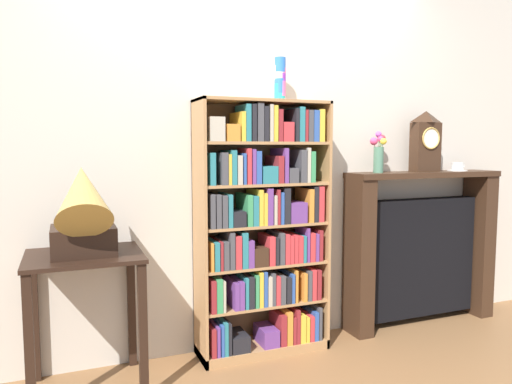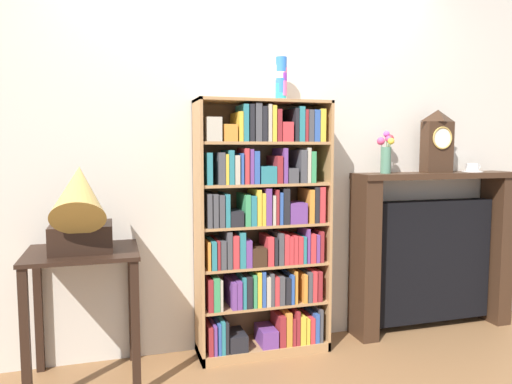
{
  "view_description": "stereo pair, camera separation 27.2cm",
  "coord_description": "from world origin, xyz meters",
  "px_view_note": "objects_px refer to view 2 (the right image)",
  "views": [
    {
      "loc": [
        -1.16,
        -2.63,
        1.32
      ],
      "look_at": [
        -0.04,
        0.14,
        1.04
      ],
      "focal_mm": 33.54,
      "sensor_mm": 36.0,
      "label": 1
    },
    {
      "loc": [
        -0.9,
        -2.72,
        1.32
      ],
      "look_at": [
        -0.04,
        0.14,
        1.04
      ],
      "focal_mm": 33.54,
      "sensor_mm": 36.0,
      "label": 2
    }
  ],
  "objects_px": {
    "cup_stack": "(281,79)",
    "side_table_left": "(83,283)",
    "bookshelf": "(263,233)",
    "gramophone": "(80,209)",
    "mantel_clock": "(437,141)",
    "teacup_with_saucer": "(472,168)",
    "fireplace_mantel": "(431,253)",
    "flower_vase": "(386,151)"
  },
  "relations": [
    {
      "from": "gramophone",
      "to": "mantel_clock",
      "type": "relative_size",
      "value": 1.27
    },
    {
      "from": "side_table_left",
      "to": "gramophone",
      "type": "height_order",
      "value": "gramophone"
    },
    {
      "from": "mantel_clock",
      "to": "teacup_with_saucer",
      "type": "height_order",
      "value": "mantel_clock"
    },
    {
      "from": "bookshelf",
      "to": "fireplace_mantel",
      "type": "bearing_deg",
      "value": 2.03
    },
    {
      "from": "gramophone",
      "to": "flower_vase",
      "type": "distance_m",
      "value": 2.01
    },
    {
      "from": "cup_stack",
      "to": "gramophone",
      "type": "xyz_separation_m",
      "value": [
        -1.2,
        -0.21,
        -0.75
      ]
    },
    {
      "from": "gramophone",
      "to": "mantel_clock",
      "type": "bearing_deg",
      "value": 4.86
    },
    {
      "from": "fireplace_mantel",
      "to": "side_table_left",
      "type": "bearing_deg",
      "value": -176.37
    },
    {
      "from": "fireplace_mantel",
      "to": "teacup_with_saucer",
      "type": "xyz_separation_m",
      "value": [
        0.31,
        -0.02,
        0.61
      ]
    },
    {
      "from": "teacup_with_saucer",
      "to": "gramophone",
      "type": "bearing_deg",
      "value": -175.65
    },
    {
      "from": "bookshelf",
      "to": "side_table_left",
      "type": "relative_size",
      "value": 2.13
    },
    {
      "from": "bookshelf",
      "to": "teacup_with_saucer",
      "type": "xyz_separation_m",
      "value": [
        1.61,
        0.02,
        0.39
      ]
    },
    {
      "from": "cup_stack",
      "to": "fireplace_mantel",
      "type": "height_order",
      "value": "cup_stack"
    },
    {
      "from": "gramophone",
      "to": "fireplace_mantel",
      "type": "height_order",
      "value": "gramophone"
    },
    {
      "from": "cup_stack",
      "to": "flower_vase",
      "type": "relative_size",
      "value": 0.94
    },
    {
      "from": "gramophone",
      "to": "mantel_clock",
      "type": "xyz_separation_m",
      "value": [
        2.37,
        0.2,
        0.37
      ]
    },
    {
      "from": "fireplace_mantel",
      "to": "teacup_with_saucer",
      "type": "distance_m",
      "value": 0.69
    },
    {
      "from": "bookshelf",
      "to": "mantel_clock",
      "type": "bearing_deg",
      "value": 0.91
    },
    {
      "from": "cup_stack",
      "to": "side_table_left",
      "type": "xyz_separation_m",
      "value": [
        -1.2,
        -0.13,
        -1.18
      ]
    },
    {
      "from": "bookshelf",
      "to": "teacup_with_saucer",
      "type": "distance_m",
      "value": 1.65
    },
    {
      "from": "bookshelf",
      "to": "fireplace_mantel",
      "type": "height_order",
      "value": "bookshelf"
    },
    {
      "from": "gramophone",
      "to": "fireplace_mantel",
      "type": "distance_m",
      "value": 2.42
    },
    {
      "from": "mantel_clock",
      "to": "cup_stack",
      "type": "bearing_deg",
      "value": 179.71
    },
    {
      "from": "mantel_clock",
      "to": "teacup_with_saucer",
      "type": "relative_size",
      "value": 2.99
    },
    {
      "from": "side_table_left",
      "to": "cup_stack",
      "type": "bearing_deg",
      "value": 6.22
    },
    {
      "from": "cup_stack",
      "to": "gramophone",
      "type": "bearing_deg",
      "value": -170.22
    },
    {
      "from": "gramophone",
      "to": "flower_vase",
      "type": "relative_size",
      "value": 1.91
    },
    {
      "from": "side_table_left",
      "to": "mantel_clock",
      "type": "distance_m",
      "value": 2.5
    },
    {
      "from": "cup_stack",
      "to": "fireplace_mantel",
      "type": "distance_m",
      "value": 1.67
    },
    {
      "from": "side_table_left",
      "to": "fireplace_mantel",
      "type": "height_order",
      "value": "fireplace_mantel"
    },
    {
      "from": "fireplace_mantel",
      "to": "teacup_with_saucer",
      "type": "relative_size",
      "value": 8.36
    },
    {
      "from": "gramophone",
      "to": "cup_stack",
      "type": "bearing_deg",
      "value": 9.78
    },
    {
      "from": "flower_vase",
      "to": "mantel_clock",
      "type": "bearing_deg",
      "value": -1.84
    },
    {
      "from": "bookshelf",
      "to": "cup_stack",
      "type": "distance_m",
      "value": 0.98
    },
    {
      "from": "gramophone",
      "to": "bookshelf",
      "type": "bearing_deg",
      "value": 9.54
    },
    {
      "from": "cup_stack",
      "to": "flower_vase",
      "type": "distance_m",
      "value": 0.89
    },
    {
      "from": "bookshelf",
      "to": "teacup_with_saucer",
      "type": "height_order",
      "value": "bookshelf"
    },
    {
      "from": "fireplace_mantel",
      "to": "flower_vase",
      "type": "distance_m",
      "value": 0.84
    },
    {
      "from": "bookshelf",
      "to": "gramophone",
      "type": "distance_m",
      "value": 1.11
    },
    {
      "from": "gramophone",
      "to": "mantel_clock",
      "type": "distance_m",
      "value": 2.41
    },
    {
      "from": "side_table_left",
      "to": "flower_vase",
      "type": "bearing_deg",
      "value": 4.0
    },
    {
      "from": "side_table_left",
      "to": "fireplace_mantel",
      "type": "xyz_separation_m",
      "value": [
        2.37,
        0.15,
        -0.01
      ]
    }
  ]
}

